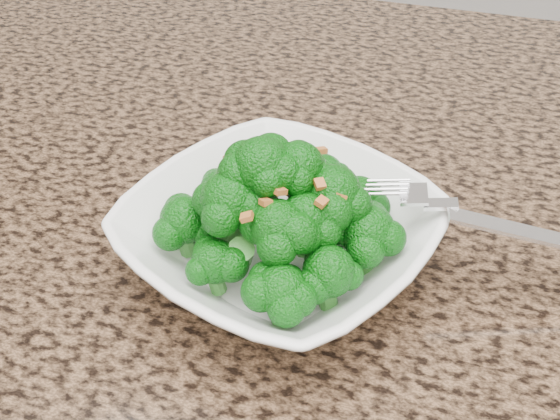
% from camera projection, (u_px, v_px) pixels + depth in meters
% --- Properties ---
extents(granite_counter, '(1.64, 1.04, 0.03)m').
position_uv_depth(granite_counter, '(284.00, 315.00, 0.49)').
color(granite_counter, brown).
rests_on(granite_counter, cabinet).
extents(bowl, '(0.27, 0.27, 0.05)m').
position_uv_depth(bowl, '(280.00, 237.00, 0.49)').
color(bowl, white).
rests_on(bowl, granite_counter).
extents(broccoli_pile, '(0.18, 0.18, 0.07)m').
position_uv_depth(broccoli_pile, '(280.00, 168.00, 0.45)').
color(broccoli_pile, '#0A5A0B').
rests_on(broccoli_pile, bowl).
extents(garlic_topping, '(0.11, 0.11, 0.01)m').
position_uv_depth(garlic_topping, '(280.00, 118.00, 0.43)').
color(garlic_topping, '#B5672C').
rests_on(garlic_topping, broccoli_pile).
extents(fork, '(0.19, 0.06, 0.01)m').
position_uv_depth(fork, '(447.00, 205.00, 0.47)').
color(fork, silver).
rests_on(fork, bowl).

